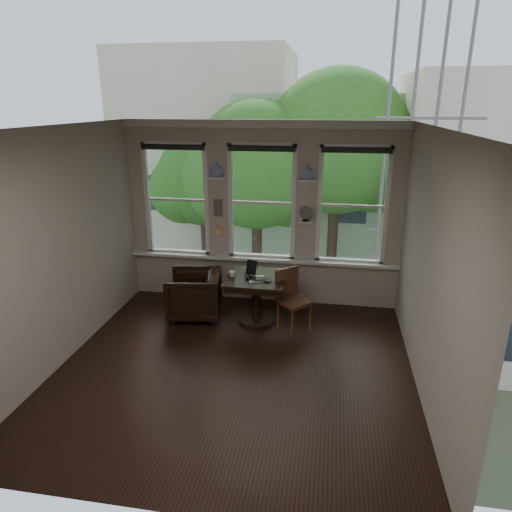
% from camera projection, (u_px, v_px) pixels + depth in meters
% --- Properties ---
extents(ground, '(4.50, 4.50, 0.00)m').
position_uv_depth(ground, '(235.00, 368.00, 5.89)').
color(ground, black).
rests_on(ground, ground).
extents(ceiling, '(4.50, 4.50, 0.00)m').
position_uv_depth(ceiling, '(231.00, 127.00, 4.93)').
color(ceiling, silver).
rests_on(ceiling, ground).
extents(wall_back, '(4.50, 0.00, 4.50)m').
position_uv_depth(wall_back, '(262.00, 214.00, 7.51)').
color(wall_back, '#BCAFA0').
rests_on(wall_back, ground).
extents(wall_front, '(4.50, 0.00, 4.50)m').
position_uv_depth(wall_front, '(167.00, 357.00, 3.31)').
color(wall_front, '#BCAFA0').
rests_on(wall_front, ground).
extents(wall_left, '(0.00, 4.50, 4.50)m').
position_uv_depth(wall_left, '(59.00, 249.00, 5.77)').
color(wall_left, '#BCAFA0').
rests_on(wall_left, ground).
extents(wall_right, '(0.00, 4.50, 4.50)m').
position_uv_depth(wall_right, '(431.00, 269.00, 5.06)').
color(wall_right, '#BCAFA0').
rests_on(wall_right, ground).
extents(window_left, '(1.10, 0.12, 1.90)m').
position_uv_depth(window_left, '(177.00, 199.00, 7.68)').
color(window_left, white).
rests_on(window_left, ground).
extents(window_center, '(1.10, 0.12, 1.90)m').
position_uv_depth(window_center, '(262.00, 202.00, 7.45)').
color(window_center, white).
rests_on(window_center, ground).
extents(window_right, '(1.10, 0.12, 1.90)m').
position_uv_depth(window_right, '(352.00, 206.00, 7.22)').
color(window_right, white).
rests_on(window_right, ground).
extents(shelf_left, '(0.26, 0.16, 0.03)m').
position_uv_depth(shelf_left, '(217.00, 178.00, 7.34)').
color(shelf_left, white).
rests_on(shelf_left, ground).
extents(shelf_right, '(0.26, 0.16, 0.03)m').
position_uv_depth(shelf_right, '(307.00, 180.00, 7.11)').
color(shelf_right, white).
rests_on(shelf_right, ground).
extents(intercom, '(0.14, 0.06, 0.28)m').
position_uv_depth(intercom, '(218.00, 208.00, 7.53)').
color(intercom, '#59544F').
rests_on(intercom, ground).
extents(sticky_notes, '(0.16, 0.01, 0.24)m').
position_uv_depth(sticky_notes, '(219.00, 228.00, 7.65)').
color(sticky_notes, pink).
rests_on(sticky_notes, ground).
extents(desk_fan, '(0.20, 0.20, 0.24)m').
position_uv_depth(desk_fan, '(306.00, 216.00, 7.28)').
color(desk_fan, '#59544F').
rests_on(desk_fan, ground).
extents(vase_left, '(0.24, 0.24, 0.25)m').
position_uv_depth(vase_left, '(217.00, 169.00, 7.30)').
color(vase_left, white).
rests_on(vase_left, shelf_left).
extents(vase_right, '(0.24, 0.24, 0.25)m').
position_uv_depth(vase_right, '(307.00, 171.00, 7.07)').
color(vase_right, white).
rests_on(vase_right, shelf_right).
extents(table, '(0.90, 0.90, 0.75)m').
position_uv_depth(table, '(256.00, 300.00, 7.00)').
color(table, black).
rests_on(table, ground).
extents(armchair_left, '(0.94, 0.92, 0.75)m').
position_uv_depth(armchair_left, '(194.00, 295.00, 7.20)').
color(armchair_left, black).
rests_on(armchair_left, ground).
extents(cushion_red, '(0.45, 0.45, 0.06)m').
position_uv_depth(cushion_red, '(194.00, 290.00, 7.17)').
color(cushion_red, maroon).
rests_on(cushion_red, armchair_left).
extents(side_chair_right, '(0.59, 0.59, 0.92)m').
position_uv_depth(side_chair_right, '(294.00, 301.00, 6.75)').
color(side_chair_right, '#452E18').
rests_on(side_chair_right, ground).
extents(laptop, '(0.39, 0.29, 0.03)m').
position_uv_depth(laptop, '(258.00, 281.00, 6.71)').
color(laptop, black).
rests_on(laptop, table).
extents(mug, '(0.11, 0.11, 0.08)m').
position_uv_depth(mug, '(232.00, 274.00, 6.89)').
color(mug, white).
rests_on(mug, table).
extents(drinking_glass, '(0.15, 0.15, 0.09)m').
position_uv_depth(drinking_glass, '(248.00, 276.00, 6.79)').
color(drinking_glass, white).
rests_on(drinking_glass, table).
extents(tablet, '(0.18, 0.12, 0.22)m').
position_uv_depth(tablet, '(252.00, 267.00, 6.97)').
color(tablet, black).
rests_on(tablet, table).
extents(papers, '(0.26, 0.33, 0.00)m').
position_uv_depth(papers, '(257.00, 279.00, 6.81)').
color(papers, silver).
rests_on(papers, table).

